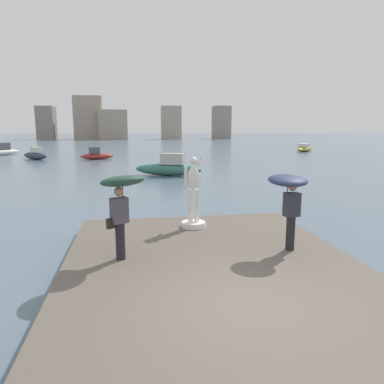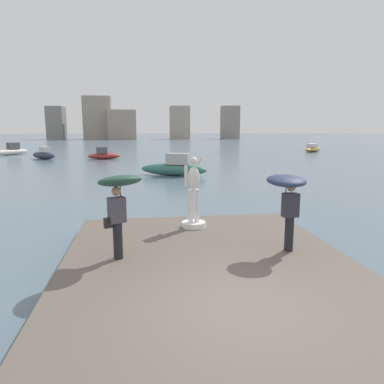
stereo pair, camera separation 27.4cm
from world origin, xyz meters
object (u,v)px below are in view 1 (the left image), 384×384
statue_white_figure (193,201)px  onlooker_right (289,191)px  boat_mid (2,151)px  boat_far (35,155)px  boat_leftward (169,168)px  onlooker_left (121,193)px  boat_rightward (97,155)px  boat_near (304,148)px

statue_white_figure → onlooker_right: (1.96, -2.52, 0.67)m
boat_mid → boat_far: bearing=-51.8°
boat_leftward → boat_mid: bearing=128.7°
boat_mid → boat_far: size_ratio=1.33×
statue_white_figure → boat_mid: bearing=114.9°
onlooker_left → onlooker_right: 4.08m
onlooker_left → boat_rightward: 33.45m
boat_mid → boat_leftward: (19.05, -23.77, 0.06)m
boat_rightward → boat_far: bearing=172.2°
boat_mid → boat_leftward: size_ratio=0.96×
boat_leftward → boat_near: bearing=46.6°
onlooker_left → onlooker_right: bearing=-1.4°
boat_near → boat_leftward: (-22.99, -24.32, 0.13)m
boat_far → statue_white_figure: bearing=-68.8°
boat_near → boat_mid: boat_mid is taller
onlooker_right → boat_far: bearing=112.6°
onlooker_left → boat_far: size_ratio=0.57×
statue_white_figure → boat_leftward: statue_white_figure is taller
boat_far → onlooker_right: bearing=-67.4°
onlooker_right → boat_near: bearing=62.6°
statue_white_figure → boat_near: bearing=59.0°
onlooker_right → boat_near: onlooker_right is taller
boat_far → boat_rightward: boat_far is taller
boat_rightward → boat_mid: bearing=146.3°
statue_white_figure → boat_mid: 43.22m
onlooker_left → boat_mid: size_ratio=0.43×
statue_white_figure → boat_mid: (-18.18, 39.21, -0.71)m
boat_far → onlooker_left: bearing=-73.4°
statue_white_figure → boat_rightward: 31.34m
boat_mid → boat_rightward: bearing=-33.7°
onlooker_left → boat_near: 49.56m
boat_leftward → boat_rightward: size_ratio=1.33×
statue_white_figure → onlooker_right: statue_white_figure is taller
boat_mid → boat_far: (5.88, -7.47, -0.02)m
onlooker_left → boat_leftward: bearing=80.5°
onlooker_right → boat_mid: size_ratio=0.40×
onlooker_left → boat_near: size_ratio=0.43×
onlooker_left → onlooker_right: (4.08, -0.10, -0.07)m
boat_far → boat_rightward: 6.75m
statue_white_figure → onlooker_left: 3.30m
boat_near → boat_far: 37.04m
boat_near → boat_rightward: size_ratio=1.27×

